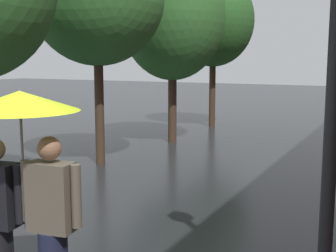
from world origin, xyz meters
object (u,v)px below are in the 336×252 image
Objects in this scene: couple_under_umbrella at (23,172)px; street_tree_3 at (213,21)px; street_tree_2 at (172,16)px; street_lamp_post at (336,42)px.

street_tree_3 is at bearing 103.71° from couple_under_umbrella.
street_tree_2 is 2.58× the size of couple_under_umbrella.
street_tree_3 reaches higher than couple_under_umbrella.
street_tree_2 is 3.47m from street_tree_3.
street_tree_2 is 9.05m from street_lamp_post.
street_lamp_post is at bearing 22.02° from couple_under_umbrella.
street_tree_3 is at bearing 116.30° from street_lamp_post.
street_tree_2 reaches higher than street_tree_3.
street_tree_3 is at bearing 92.89° from street_tree_2.
street_tree_2 is 1.02× the size of street_tree_3.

